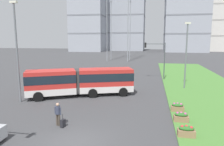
% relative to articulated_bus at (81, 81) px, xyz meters
% --- Properties ---
extents(ground_plane, '(260.00, 260.00, 0.00)m').
position_rel_articulated_bus_xyz_m(ground_plane, '(3.19, -10.45, -1.65)').
color(ground_plane, '#424244').
extents(grass_median, '(10.00, 70.00, 0.08)m').
position_rel_articulated_bus_xyz_m(grass_median, '(14.51, -0.45, -1.61)').
color(grass_median, '#4C8438').
rests_on(grass_median, ground_plane).
extents(articulated_bus, '(11.78, 6.95, 3.00)m').
position_rel_articulated_bus_xyz_m(articulated_bus, '(0.00, 0.00, 0.00)').
color(articulated_bus, red).
rests_on(articulated_bus, ground).
extents(car_black_sedan, '(4.59, 2.45, 1.58)m').
position_rel_articulated_bus_xyz_m(car_black_sedan, '(-2.85, 11.49, -0.90)').
color(car_black_sedan, black).
rests_on(car_black_sedan, ground).
extents(pedestrian_crossing, '(0.56, 0.36, 1.74)m').
position_rel_articulated_bus_xyz_m(pedestrian_crossing, '(1.12, -8.29, -0.65)').
color(pedestrian_crossing, '#4C4238').
rests_on(pedestrian_crossing, ground).
extents(rolling_suitcase, '(0.33, 0.41, 0.97)m').
position_rel_articulated_bus_xyz_m(rolling_suitcase, '(1.57, -8.49, -1.34)').
color(rolling_suitcase, '#232328').
rests_on(rolling_suitcase, ground).
extents(flower_planter_0, '(1.10, 0.56, 0.74)m').
position_rel_articulated_bus_xyz_m(flower_planter_0, '(10.11, -8.45, -1.23)').
color(flower_planter_0, '#937051').
rests_on(flower_planter_0, grass_median).
extents(flower_planter_1, '(1.10, 0.56, 0.74)m').
position_rel_articulated_bus_xyz_m(flower_planter_1, '(10.11, -5.92, -1.23)').
color(flower_planter_1, '#937051').
rests_on(flower_planter_1, grass_median).
extents(flower_planter_2, '(1.10, 0.56, 0.74)m').
position_rel_articulated_bus_xyz_m(flower_planter_2, '(10.11, -3.53, -1.23)').
color(flower_planter_2, '#937051').
rests_on(flower_planter_2, grass_median).
extents(traffic_light_far_right, '(3.38, 0.28, 5.85)m').
position_rel_articulated_bus_xyz_m(traffic_light_far_right, '(8.63, 11.55, 2.35)').
color(traffic_light_far_right, '#474C51').
rests_on(traffic_light_far_right, ground).
extents(streetlight_left, '(0.70, 0.28, 9.92)m').
position_rel_articulated_bus_xyz_m(streetlight_left, '(-5.31, -3.47, 3.76)').
color(streetlight_left, slate).
rests_on(streetlight_left, ground).
extents(streetlight_median, '(0.70, 0.28, 8.41)m').
position_rel_articulated_bus_xyz_m(streetlight_median, '(12.01, 5.76, 2.99)').
color(streetlight_median, slate).
rests_on(streetlight_median, ground).
extents(apartment_tower_west, '(17.75, 16.49, 46.05)m').
position_rel_articulated_bus_xyz_m(apartment_tower_west, '(-26.81, 89.30, 21.39)').
color(apartment_tower_west, '#9EA3AD').
rests_on(apartment_tower_west, ground).
extents(apartment_tower_westcentre, '(21.98, 19.80, 49.05)m').
position_rel_articulated_bus_xyz_m(apartment_tower_westcentre, '(-8.09, 104.36, 22.89)').
color(apartment_tower_westcentre, '#9EA3AD').
rests_on(apartment_tower_westcentre, ground).
extents(apartment_tower_eastcentre, '(21.12, 14.26, 40.43)m').
position_rel_articulated_bus_xyz_m(apartment_tower_eastcentre, '(40.08, 103.41, 18.58)').
color(apartment_tower_eastcentre, silver).
rests_on(apartment_tower_eastcentre, ground).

